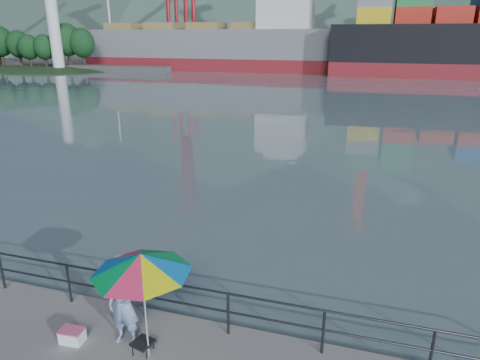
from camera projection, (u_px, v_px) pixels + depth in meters
name	position (u px, v px, depth m)	size (l,w,h in m)	color
harbor_water	(356.00, 56.00, 126.19)	(500.00, 280.00, 0.00)	slate
far_dock	(397.00, 65.00, 89.94)	(200.00, 40.00, 0.40)	#514F4C
guardrail	(105.00, 290.00, 9.89)	(22.00, 0.06, 1.03)	#2D3033
lighthouse_islet	(36.00, 68.00, 79.75)	(48.00, 26.40, 19.20)	#263F1E
fisherman	(124.00, 304.00, 8.70)	(0.67, 0.44, 1.83)	#2C529A
beach_umbrella	(141.00, 263.00, 7.91)	(2.28, 2.28, 2.30)	white
folding_stool	(143.00, 347.00, 8.65)	(0.47, 0.47, 0.26)	black
cooler_bag	(72.00, 336.00, 8.94)	(0.47, 0.31, 0.27)	white
fishing_rod	(153.00, 305.00, 10.20)	(0.02, 0.02, 1.90)	black
bulk_carrier	(215.00, 45.00, 79.15)	(47.39, 8.20, 14.50)	maroon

